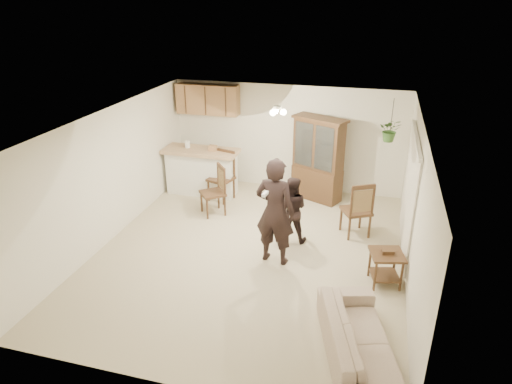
% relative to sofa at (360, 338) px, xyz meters
% --- Properties ---
extents(floor, '(6.50, 6.50, 0.00)m').
position_rel_sofa_xyz_m(floor, '(-2.11, 2.22, -0.37)').
color(floor, '#BBAE8D').
rests_on(floor, ground).
extents(ceiling, '(5.50, 6.50, 0.02)m').
position_rel_sofa_xyz_m(ceiling, '(-2.11, 2.22, 2.13)').
color(ceiling, silver).
rests_on(ceiling, wall_back).
extents(wall_back, '(5.50, 0.02, 2.50)m').
position_rel_sofa_xyz_m(wall_back, '(-2.11, 5.47, 0.88)').
color(wall_back, silver).
rests_on(wall_back, ground).
extents(wall_front, '(5.50, 0.02, 2.50)m').
position_rel_sofa_xyz_m(wall_front, '(-2.11, -1.03, 0.88)').
color(wall_front, silver).
rests_on(wall_front, ground).
extents(wall_left, '(0.02, 6.50, 2.50)m').
position_rel_sofa_xyz_m(wall_left, '(-4.86, 2.22, 0.88)').
color(wall_left, silver).
rests_on(wall_left, ground).
extents(wall_right, '(0.02, 6.50, 2.50)m').
position_rel_sofa_xyz_m(wall_right, '(0.64, 2.22, 0.88)').
color(wall_right, silver).
rests_on(wall_right, ground).
extents(breakfast_bar, '(1.60, 0.55, 1.00)m').
position_rel_sofa_xyz_m(breakfast_bar, '(-3.96, 4.57, 0.13)').
color(breakfast_bar, white).
rests_on(breakfast_bar, floor).
extents(bar_top, '(1.75, 0.70, 0.08)m').
position_rel_sofa_xyz_m(bar_top, '(-3.96, 4.57, 0.68)').
color(bar_top, tan).
rests_on(bar_top, breakfast_bar).
extents(upper_cabinets, '(1.50, 0.34, 0.70)m').
position_rel_sofa_xyz_m(upper_cabinets, '(-4.01, 5.29, 1.73)').
color(upper_cabinets, olive).
rests_on(upper_cabinets, wall_back).
extents(vertical_blinds, '(0.06, 2.30, 2.10)m').
position_rel_sofa_xyz_m(vertical_blinds, '(0.60, 3.12, 0.73)').
color(vertical_blinds, silver).
rests_on(vertical_blinds, wall_right).
extents(ceiling_fixture, '(0.36, 0.36, 0.20)m').
position_rel_sofa_xyz_m(ceiling_fixture, '(-1.91, 3.42, 2.03)').
color(ceiling_fixture, '#FBEBBC').
rests_on(ceiling_fixture, ceiling).
extents(hanging_plant, '(0.43, 0.37, 0.48)m').
position_rel_sofa_xyz_m(hanging_plant, '(0.19, 4.62, 1.48)').
color(hanging_plant, '#325823').
rests_on(hanging_plant, ceiling).
extents(plant_cord, '(0.01, 0.01, 0.65)m').
position_rel_sofa_xyz_m(plant_cord, '(0.19, 4.62, 1.81)').
color(plant_cord, black).
rests_on(plant_cord, ceiling).
extents(sofa, '(1.23, 2.00, 0.73)m').
position_rel_sofa_xyz_m(sofa, '(0.00, 0.00, 0.00)').
color(sofa, beige).
rests_on(sofa, floor).
extents(adult, '(0.71, 0.52, 1.80)m').
position_rel_sofa_xyz_m(adult, '(-1.62, 2.08, 0.53)').
color(adult, black).
rests_on(adult, floor).
extents(child, '(0.71, 0.59, 1.35)m').
position_rel_sofa_xyz_m(child, '(-1.48, 2.87, 0.31)').
color(child, black).
rests_on(child, floor).
extents(china_hutch, '(1.31, 0.93, 1.92)m').
position_rel_sofa_xyz_m(china_hutch, '(-1.29, 4.97, 0.58)').
color(china_hutch, '#3B2715').
rests_on(china_hutch, floor).
extents(side_table, '(0.63, 0.63, 0.64)m').
position_rel_sofa_xyz_m(side_table, '(0.30, 1.87, -0.07)').
color(side_table, '#3B2715').
rests_on(side_table, floor).
extents(chair_bar, '(0.63, 0.63, 1.15)m').
position_rel_sofa_xyz_m(chair_bar, '(-3.40, 4.32, -0.04)').
color(chair_bar, '#3B2715').
rests_on(chair_bar, floor).
extents(chair_hutch_left, '(0.68, 0.68, 1.08)m').
position_rel_sofa_xyz_m(chair_hutch_left, '(-3.32, 3.57, -0.06)').
color(chair_hutch_left, '#3B2715').
rests_on(chair_hutch_left, floor).
extents(chair_hutch_right, '(0.69, 0.69, 1.15)m').
position_rel_sofa_xyz_m(chair_hutch_right, '(-0.30, 3.45, -0.04)').
color(chair_hutch_right, '#3B2715').
rests_on(chair_hutch_right, floor).
extents(controller_adult, '(0.08, 0.17, 0.05)m').
position_rel_sofa_xyz_m(controller_adult, '(-1.68, 1.63, 1.12)').
color(controller_adult, white).
rests_on(controller_adult, adult).
extents(controller_child, '(0.05, 0.12, 0.03)m').
position_rel_sofa_xyz_m(controller_child, '(-1.45, 2.57, 0.44)').
color(controller_child, white).
rests_on(controller_child, child).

